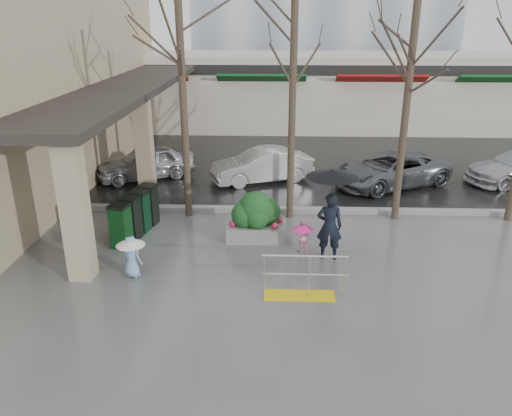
# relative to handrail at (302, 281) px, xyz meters

# --- Properties ---
(ground) EXTENTS (120.00, 120.00, 0.00)m
(ground) POSITION_rel_handrail_xyz_m (-1.36, 1.20, -0.38)
(ground) COLOR #51514F
(ground) RESTS_ON ground
(street_asphalt) EXTENTS (120.00, 36.00, 0.01)m
(street_asphalt) POSITION_rel_handrail_xyz_m (-1.36, 23.20, -0.37)
(street_asphalt) COLOR black
(street_asphalt) RESTS_ON ground
(curb) EXTENTS (120.00, 0.30, 0.15)m
(curb) POSITION_rel_handrail_xyz_m (-1.36, 5.20, -0.30)
(curb) COLOR gray
(curb) RESTS_ON ground
(near_building) EXTENTS (6.00, 18.00, 8.00)m
(near_building) POSITION_rel_handrail_xyz_m (-10.36, 9.20, 3.62)
(near_building) COLOR tan
(near_building) RESTS_ON ground
(canopy_slab) EXTENTS (2.80, 18.00, 0.25)m
(canopy_slab) POSITION_rel_handrail_xyz_m (-6.16, 9.20, 3.25)
(canopy_slab) COLOR #2D2823
(canopy_slab) RESTS_ON pillar_front
(pillar_front) EXTENTS (0.55, 0.55, 3.50)m
(pillar_front) POSITION_rel_handrail_xyz_m (-5.26, 0.70, 1.37)
(pillar_front) COLOR tan
(pillar_front) RESTS_ON ground
(pillar_back) EXTENTS (0.55, 0.55, 3.50)m
(pillar_back) POSITION_rel_handrail_xyz_m (-5.26, 7.20, 1.37)
(pillar_back) COLOR tan
(pillar_back) RESTS_ON ground
(storefront_row) EXTENTS (34.00, 6.74, 4.00)m
(storefront_row) POSITION_rel_handrail_xyz_m (0.64, 19.17, 1.64)
(storefront_row) COLOR beige
(storefront_row) RESTS_ON ground
(handrail) EXTENTS (1.90, 0.50, 1.03)m
(handrail) POSITION_rel_handrail_xyz_m (0.00, 0.00, 0.00)
(handrail) COLOR yellow
(handrail) RESTS_ON ground
(tree_west) EXTENTS (3.20, 3.20, 6.80)m
(tree_west) POSITION_rel_handrail_xyz_m (-3.36, 4.80, 4.71)
(tree_west) COLOR #382B21
(tree_west) RESTS_ON ground
(tree_midwest) EXTENTS (3.20, 3.20, 7.00)m
(tree_midwest) POSITION_rel_handrail_xyz_m (-0.16, 4.80, 4.86)
(tree_midwest) COLOR #382B21
(tree_midwest) RESTS_ON ground
(tree_mideast) EXTENTS (3.20, 3.20, 6.50)m
(tree_mideast) POSITION_rel_handrail_xyz_m (3.14, 4.80, 4.48)
(tree_mideast) COLOR #382B21
(tree_mideast) RESTS_ON ground
(woman) EXTENTS (1.32, 1.32, 2.45)m
(woman) POSITION_rel_handrail_xyz_m (0.77, 1.95, 1.06)
(woman) COLOR black
(woman) RESTS_ON ground
(child_pink) EXTENTS (0.58, 0.58, 0.93)m
(child_pink) POSITION_rel_handrail_xyz_m (0.12, 2.29, 0.17)
(child_pink) COLOR #FC9AC4
(child_pink) RESTS_ON ground
(child_blue) EXTENTS (0.70, 0.70, 1.05)m
(child_blue) POSITION_rel_handrail_xyz_m (-4.07, 0.79, 0.28)
(child_blue) COLOR #7FA6E2
(child_blue) RESTS_ON ground
(planter) EXTENTS (1.65, 0.96, 1.43)m
(planter) POSITION_rel_handrail_xyz_m (-1.16, 3.05, 0.30)
(planter) COLOR gray
(planter) RESTS_ON ground
(news_boxes) EXTENTS (0.95, 2.26, 1.23)m
(news_boxes) POSITION_rel_handrail_xyz_m (-4.63, 3.25, 0.24)
(news_boxes) COLOR #0D3B16
(news_boxes) RESTS_ON ground
(car_a) EXTENTS (3.97, 3.02, 1.26)m
(car_a) POSITION_rel_handrail_xyz_m (-5.66, 8.63, 0.25)
(car_a) COLOR silver
(car_a) RESTS_ON ground
(car_b) EXTENTS (4.05, 2.61, 1.26)m
(car_b) POSITION_rel_handrail_xyz_m (-1.13, 8.40, 0.25)
(car_b) COLOR silver
(car_b) RESTS_ON ground
(car_c) EXTENTS (4.99, 3.94, 1.26)m
(car_c) POSITION_rel_handrail_xyz_m (3.64, 8.04, 0.25)
(car_c) COLOR #5B5F63
(car_c) RESTS_ON ground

